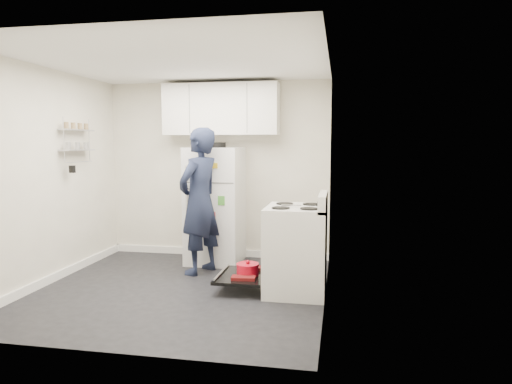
% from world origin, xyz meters
% --- Properties ---
extents(room, '(3.21, 3.21, 2.51)m').
position_xyz_m(room, '(-0.03, 0.03, 1.21)').
color(room, black).
rests_on(room, ground).
extents(electric_range, '(0.66, 0.76, 1.10)m').
position_xyz_m(electric_range, '(1.26, 0.15, 0.47)').
color(electric_range, silver).
rests_on(electric_range, ground).
extents(open_oven_door, '(0.55, 0.70, 0.21)m').
position_xyz_m(open_oven_door, '(0.70, 0.14, 0.18)').
color(open_oven_door, black).
rests_on(open_oven_door, ground).
extents(refrigerator, '(0.72, 0.74, 1.65)m').
position_xyz_m(refrigerator, '(0.06, 1.25, 0.80)').
color(refrigerator, white).
rests_on(refrigerator, ground).
extents(upper_cabinets, '(1.60, 0.33, 0.70)m').
position_xyz_m(upper_cabinets, '(0.10, 1.43, 2.10)').
color(upper_cabinets, silver).
rests_on(upper_cabinets, room).
extents(wall_shelf_rack, '(0.14, 0.60, 0.61)m').
position_xyz_m(wall_shelf_rack, '(-1.52, 0.49, 1.68)').
color(wall_shelf_rack, '#B2B2B7').
rests_on(wall_shelf_rack, room).
extents(person, '(0.65, 0.78, 1.83)m').
position_xyz_m(person, '(0.01, 0.69, 0.91)').
color(person, '#171E35').
rests_on(person, ground).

